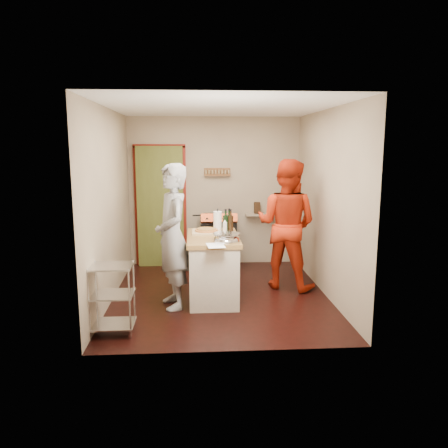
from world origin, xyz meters
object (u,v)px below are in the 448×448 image
(person_stripe, at_px, (173,237))
(stove, at_px, (218,243))
(wire_shelving, at_px, (112,296))
(island, at_px, (213,265))
(person_red, at_px, (286,224))

(person_stripe, bearing_deg, stove, 143.73)
(stove, relative_size, wire_shelving, 1.26)
(stove, xyz_separation_m, person_stripe, (-0.68, -1.83, 0.49))
(stove, height_order, island, island)
(person_red, bearing_deg, wire_shelving, 65.43)
(stove, distance_m, person_stripe, 2.01)
(stove, xyz_separation_m, person_red, (0.95, -1.10, 0.51))
(person_stripe, bearing_deg, island, 101.92)
(person_red, bearing_deg, person_stripe, 55.66)
(island, height_order, person_stripe, person_stripe)
(person_stripe, distance_m, person_red, 1.79)
(wire_shelving, relative_size, person_stripe, 0.43)
(wire_shelving, height_order, person_stripe, person_stripe)
(person_stripe, relative_size, person_red, 0.98)
(stove, bearing_deg, wire_shelving, -116.85)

